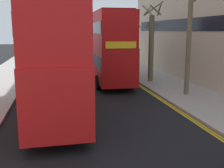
# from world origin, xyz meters

# --- Properties ---
(sidewalk_right) EXTENTS (4.00, 80.00, 0.14)m
(sidewalk_right) POSITION_xyz_m (6.50, 16.00, 0.07)
(sidewalk_right) COLOR #9E9991
(sidewalk_right) RESTS_ON ground
(kerb_line_outer) EXTENTS (0.10, 56.00, 0.01)m
(kerb_line_outer) POSITION_xyz_m (4.40, 14.00, 0.00)
(kerb_line_outer) COLOR yellow
(kerb_line_outer) RESTS_ON ground
(kerb_line_inner) EXTENTS (0.10, 56.00, 0.01)m
(kerb_line_inner) POSITION_xyz_m (4.24, 14.00, 0.00)
(kerb_line_inner) COLOR yellow
(kerb_line_inner) RESTS_ON ground
(double_decker_bus_away) EXTENTS (2.94, 10.85, 5.64)m
(double_decker_bus_away) POSITION_xyz_m (-2.10, 13.05, 3.03)
(double_decker_bus_away) COLOR red
(double_decker_bus_away) RESTS_ON ground
(double_decker_bus_oncoming) EXTENTS (2.92, 10.84, 5.64)m
(double_decker_bus_oncoming) POSITION_xyz_m (2.22, 21.57, 3.03)
(double_decker_bus_oncoming) COLOR #B20F0F
(double_decker_bus_oncoming) RESTS_ON ground
(pedestrian_far) EXTENTS (0.34, 0.22, 1.62)m
(pedestrian_far) POSITION_xyz_m (4.98, 27.56, 0.99)
(pedestrian_far) COLOR #2D2D38
(pedestrian_far) RESTS_ON sidewalk_right
(street_tree_near) EXTENTS (1.79, 1.98, 5.46)m
(street_tree_near) POSITION_xyz_m (7.13, 31.59, 2.64)
(street_tree_near) COLOR #6B6047
(street_tree_near) RESTS_ON sidewalk_right
(street_tree_mid) EXTENTS (1.88, 2.05, 6.96)m
(street_tree_mid) POSITION_xyz_m (6.22, 15.05, 3.49)
(street_tree_mid) COLOR #6B6047
(street_tree_mid) RESTS_ON sidewalk_right
(street_tree_far) EXTENTS (1.84, 1.84, 6.37)m
(street_tree_far) POSITION_xyz_m (5.54, 20.07, 3.05)
(street_tree_far) COLOR #6B6047
(street_tree_far) RESTS_ON sidewalk_right
(street_tree_distant) EXTENTS (1.33, 1.31, 5.51)m
(street_tree_distant) POSITION_xyz_m (5.11, 38.72, 2.64)
(street_tree_distant) COLOR #6B6047
(street_tree_distant) RESTS_ON sidewalk_right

